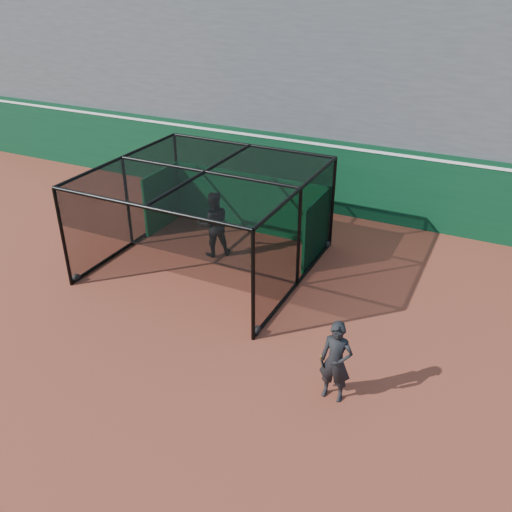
% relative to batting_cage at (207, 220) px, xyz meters
% --- Properties ---
extents(ground, '(120.00, 120.00, 0.00)m').
position_rel_batting_cage_xyz_m(ground, '(1.18, -3.35, -1.37)').
color(ground, brown).
rests_on(ground, ground).
extents(outfield_wall, '(50.00, 0.50, 2.50)m').
position_rel_batting_cage_xyz_m(outfield_wall, '(1.18, 5.15, -0.09)').
color(outfield_wall, '#09341C').
rests_on(outfield_wall, ground).
extents(grandstand, '(50.00, 7.85, 8.95)m').
position_rel_batting_cage_xyz_m(grandstand, '(1.18, 8.92, 3.10)').
color(grandstand, '#4C4C4F').
rests_on(grandstand, ground).
extents(batting_cage, '(5.50, 5.32, 2.75)m').
position_rel_batting_cage_xyz_m(batting_cage, '(0.00, 0.00, 0.00)').
color(batting_cage, black).
rests_on(batting_cage, ground).
extents(batter, '(1.20, 1.17, 1.94)m').
position_rel_batting_cage_xyz_m(batter, '(-0.15, 0.56, -0.40)').
color(batter, black).
rests_on(batter, ground).
extents(on_deck_player, '(0.64, 0.43, 1.73)m').
position_rel_batting_cage_xyz_m(on_deck_player, '(4.94, -3.60, -0.51)').
color(on_deck_player, black).
rests_on(on_deck_player, ground).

